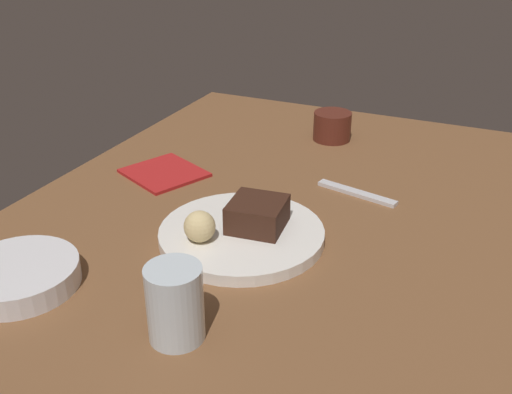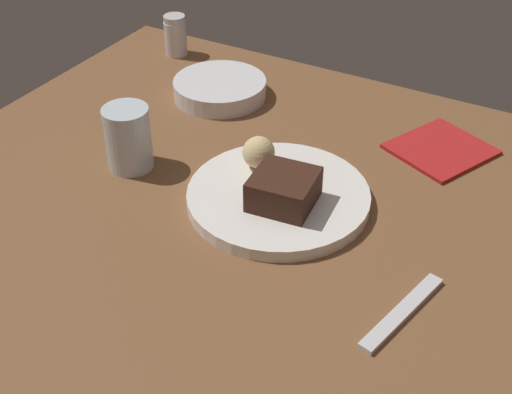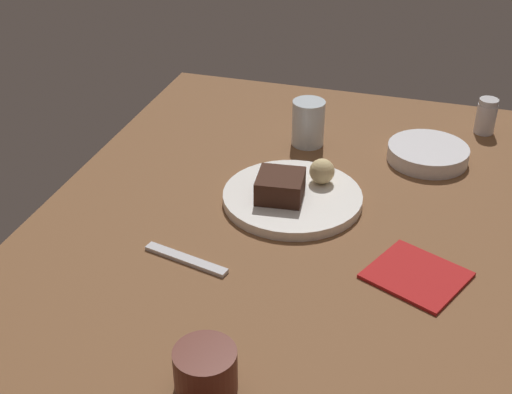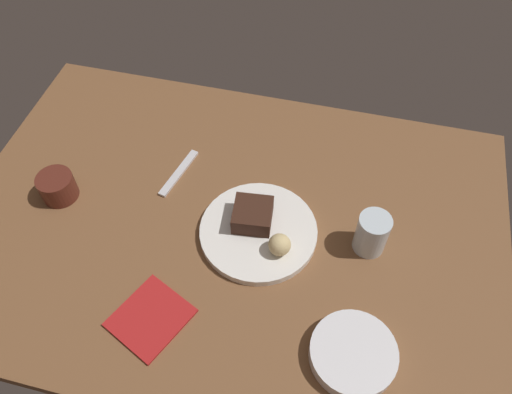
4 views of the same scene
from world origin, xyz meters
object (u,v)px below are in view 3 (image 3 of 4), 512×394
object	(u,v)px
bread_roll	(322,171)
coffee_cup	(205,370)
salt_shaker	(486,116)
water_glass	(308,123)
dessert_spoon	(186,259)
side_bowl	(428,154)
chocolate_cake_slice	(280,186)
dessert_plate	(292,198)
folded_napkin	(416,275)

from	to	relation	value
bread_roll	coffee_cup	distance (cm)	51.89
salt_shaker	water_glass	distance (cm)	38.87
bread_roll	water_glass	size ratio (longest dim) A/B	0.49
water_glass	dessert_spoon	world-z (taller)	water_glass
water_glass	side_bowl	bearing A→B (deg)	-90.58
bread_roll	salt_shaker	size ratio (longest dim) A/B	0.60
coffee_cup	chocolate_cake_slice	bearing A→B (deg)	2.99
water_glass	dessert_spoon	distance (cm)	46.70
dessert_plate	coffee_cup	size ratio (longest dim) A/B	3.12
salt_shaker	folded_napkin	distance (cm)	56.03
dessert_spoon	side_bowl	bearing A→B (deg)	66.05
dessert_plate	dessert_spoon	distance (cm)	25.22
bread_roll	coffee_cup	xyz separation A→B (cm)	(-51.75, 3.68, -1.10)
salt_shaker	water_glass	xyz separation A→B (cm)	(-16.19, 35.33, 0.96)
side_bowl	coffee_cup	bearing A→B (deg)	162.70
salt_shaker	coffee_cup	size ratio (longest dim) A/B	0.96
folded_napkin	bread_roll	bearing A→B (deg)	42.96
chocolate_cake_slice	folded_napkin	size ratio (longest dim) A/B	0.60
water_glass	coffee_cup	xyz separation A→B (cm)	(-69.66, -3.10, -1.73)
folded_napkin	side_bowl	bearing A→B (deg)	2.54
bread_roll	folded_napkin	distance (cm)	29.10
salt_shaker	dessert_spoon	bearing A→B (deg)	144.17
bread_roll	side_bowl	distance (cm)	25.30
side_bowl	dessert_spoon	xyz separation A→B (cm)	(-45.31, 33.99, -1.21)
bread_roll	dessert_spoon	size ratio (longest dim) A/B	0.31
coffee_cup	folded_napkin	size ratio (longest dim) A/B	0.59
chocolate_cake_slice	salt_shaker	size ratio (longest dim) A/B	1.05
chocolate_cake_slice	water_glass	size ratio (longest dim) A/B	0.85
water_glass	side_bowl	distance (cm)	24.93
side_bowl	dessert_spoon	size ratio (longest dim) A/B	1.07
chocolate_cake_slice	folded_napkin	xyz separation A→B (cm)	(-13.96, -25.67, -3.68)
side_bowl	salt_shaker	bearing A→B (deg)	-32.81
dessert_plate	salt_shaker	world-z (taller)	salt_shaker
coffee_cup	dessert_spoon	world-z (taller)	coffee_cup
dessert_spoon	dessert_plate	bearing A→B (deg)	74.76
bread_roll	folded_napkin	xyz separation A→B (cm)	(-21.11, -19.66, -3.85)
dessert_plate	chocolate_cake_slice	bearing A→B (deg)	132.72
water_glass	side_bowl	xyz separation A→B (cm)	(-0.25, -24.72, -3.22)
dessert_spoon	chocolate_cake_slice	bearing A→B (deg)	76.85
bread_roll	salt_shaker	distance (cm)	44.47
salt_shaker	dessert_spoon	xyz separation A→B (cm)	(-61.75, 44.59, -3.47)
salt_shaker	dessert_spoon	distance (cm)	76.25
dessert_plate	folded_napkin	size ratio (longest dim) A/B	1.85
chocolate_cake_slice	dessert_spoon	size ratio (longest dim) A/B	0.54
chocolate_cake_slice	salt_shaker	distance (cm)	53.81
bread_roll	coffee_cup	bearing A→B (deg)	175.93
dessert_plate	dessert_spoon	world-z (taller)	dessert_plate
salt_shaker	coffee_cup	xyz separation A→B (cm)	(-85.85, 32.22, -0.77)
dessert_plate	salt_shaker	xyz separation A→B (cm)	(39.53, -32.69, 2.92)
chocolate_cake_slice	water_glass	bearing A→B (deg)	1.76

